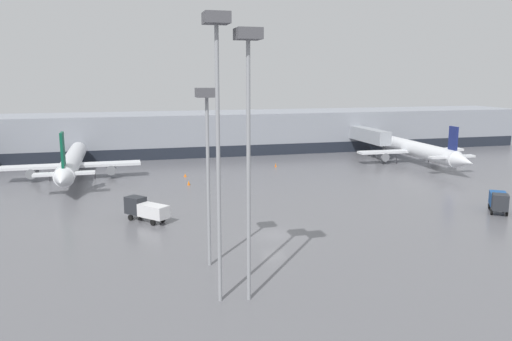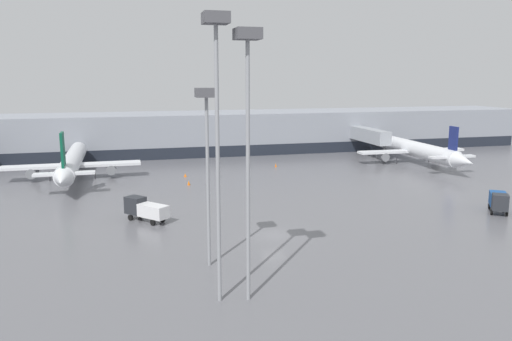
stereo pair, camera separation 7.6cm
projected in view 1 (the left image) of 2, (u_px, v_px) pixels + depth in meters
ground_plane at (274, 235)px, 54.25m from camera, size 320.00×320.00×0.00m
terminal_building at (193, 133)px, 112.04m from camera, size 160.00×31.36×9.00m
parked_jet_0 at (411, 148)px, 99.87m from camera, size 22.46×38.28×8.51m
parked_jet_1 at (72, 162)px, 83.28m from camera, size 22.33×35.82×9.21m
service_truck_0 at (145, 209)px, 59.25m from camera, size 5.22×5.59×2.77m
service_truck_2 at (499, 200)px, 63.13m from camera, size 4.32×5.07×2.67m
traffic_cone_0 at (276, 165)px, 95.19m from camera, size 0.39×0.39×0.75m
traffic_cone_1 at (185, 175)px, 85.88m from camera, size 0.51×0.51×0.57m
traffic_cone_2 at (189, 183)px, 79.24m from camera, size 0.46×0.46×0.76m
apron_light_mast_0 at (207, 125)px, 43.27m from camera, size 1.80×1.80×16.04m
apron_light_mast_2 at (217, 83)px, 35.38m from camera, size 1.80×1.80×21.40m
apron_light_mast_4 at (248, 93)px, 35.74m from camera, size 1.80×1.80×20.35m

